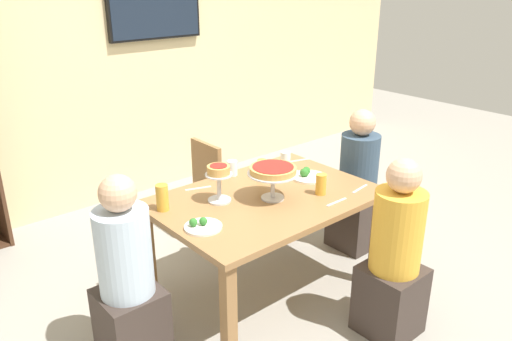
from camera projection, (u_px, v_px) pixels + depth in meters
ground_plane at (265, 291)px, 3.59m from camera, size 12.00×12.00×0.00m
rear_partition at (106, 55)px, 4.62m from camera, size 8.00×0.12×2.80m
dining_table at (266, 209)px, 3.35m from camera, size 1.43×0.99×0.74m
television at (155, 8)px, 4.71m from camera, size 0.96×0.05×0.56m
diner_head_west at (128, 285)px, 2.81m from camera, size 0.34×0.34×1.15m
diner_head_east at (357, 190)px, 4.02m from camera, size 0.34×0.34×1.15m
diner_near_right at (394, 262)px, 3.03m from camera, size 0.34×0.34×1.15m
chair_far_right at (218, 185)px, 4.13m from camera, size 0.40×0.40×0.87m
deep_dish_pizza_stand at (273, 172)px, 3.21m from camera, size 0.33×0.33×0.22m
personal_pizza_stand at (219, 176)px, 3.18m from camera, size 0.17×0.17×0.24m
salad_plate_near_diner at (202, 226)px, 2.90m from camera, size 0.22×0.22×0.06m
salad_plate_far_diner at (308, 175)px, 3.60m from camera, size 0.25×0.25×0.07m
beer_glass_amber_tall at (162, 198)px, 3.09m from camera, size 0.08×0.08×0.17m
beer_glass_amber_short at (262, 169)px, 3.58m from camera, size 0.06×0.06×0.14m
beer_glass_amber_spare at (321, 184)px, 3.32m from camera, size 0.07×0.07×0.14m
water_glass_clear_near at (232, 168)px, 3.64m from camera, size 0.08×0.08×0.11m
water_glass_clear_far at (285, 159)px, 3.79m from camera, size 0.08×0.08×0.12m
cutlery_fork_near at (337, 202)px, 3.22m from camera, size 0.18×0.02×0.00m
cutlery_knife_near at (198, 188)px, 3.43m from camera, size 0.18×0.07×0.00m
cutlery_fork_far at (268, 171)px, 3.72m from camera, size 0.18×0.04×0.00m
cutlery_knife_far at (299, 160)px, 3.93m from camera, size 0.18×0.07×0.00m
cutlery_spare_fork at (360, 189)px, 3.42m from camera, size 0.18×0.04×0.00m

